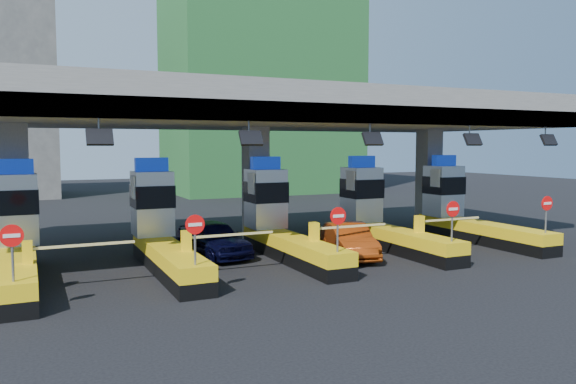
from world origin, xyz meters
name	(u,v)px	position (x,y,z in m)	size (l,w,h in m)	color
ground	(282,257)	(0.00, 0.00, 0.00)	(120.00, 120.00, 0.00)	black
toll_canopy	(256,113)	(0.00, 2.87, 6.13)	(28.00, 12.09, 7.00)	slate
toll_lane_far_left	(16,239)	(-10.00, 0.28, 1.40)	(4.43, 8.00, 4.16)	black
toll_lane_left	(161,230)	(-5.00, 0.28, 1.40)	(4.43, 8.00, 4.16)	black
toll_lane_center	(280,223)	(0.00, 0.28, 1.40)	(4.43, 8.00, 4.16)	black
toll_lane_right	(379,216)	(5.00, 0.28, 1.40)	(4.43, 8.00, 4.16)	black
toll_lane_far_right	(464,211)	(10.00, 0.28, 1.40)	(4.43, 8.00, 4.16)	black
bg_building_scaffold	(260,52)	(12.00, 32.00, 14.00)	(18.00, 12.00, 28.00)	#1E5926
van	(213,238)	(-2.61, 1.27, 0.77)	(1.82, 4.51, 1.54)	black
red_car	(349,241)	(2.45, -1.30, 0.71)	(1.49, 4.29, 1.41)	#8E310A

